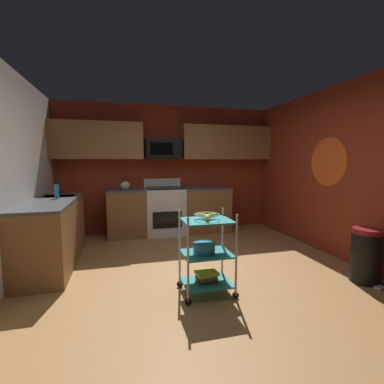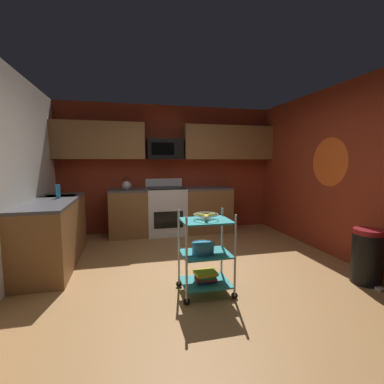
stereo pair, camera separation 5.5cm
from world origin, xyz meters
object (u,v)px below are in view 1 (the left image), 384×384
Objects in this scene: fruit_bowl at (207,216)px; mixing_bowl_large at (204,248)px; dish_soap_bottle at (57,192)px; trash_can at (366,255)px; rolling_cart at (207,253)px; oven_range at (165,210)px; kettle at (125,185)px; book_stack at (207,276)px; microwave at (163,149)px.

mixing_bowl_large is at bearing -180.00° from fruit_bowl.
dish_soap_bottle is 4.22m from trash_can.
rolling_cart is 0.07m from mixing_bowl_large.
oven_range is 0.92m from kettle.
kettle is at bearing 107.48° from fruit_bowl.
kettle reaches higher than book_stack.
fruit_bowl is at bearing 86.42° from book_stack.
dish_soap_bottle is (-1.78, 1.56, 0.50)m from mixing_bowl_large.
fruit_bowl is 1.08× the size of book_stack.
book_stack is (0.00, 0.00, -0.26)m from rolling_cart.
rolling_cart is (0.06, -2.61, -0.02)m from oven_range.
dish_soap_bottle is (-1.81, 1.56, 0.57)m from rolling_cart.
kettle is 1.44m from dish_soap_bottle.
fruit_bowl is 2.39m from dish_soap_bottle.
book_stack is 0.95× the size of kettle.
trash_can is (1.96, -0.21, 0.14)m from book_stack.
fruit_bowl is at bearing -72.52° from kettle.
book_stack is 1.26× the size of dish_soap_bottle.
fruit_bowl is (0.00, 0.00, 0.42)m from rolling_cart.
oven_range is at bearing 91.33° from rolling_cart.
oven_range is at bearing 90.66° from mixing_bowl_large.
fruit_bowl is 2.04m from trash_can.
mixing_bowl_large is at bearing -73.14° from kettle.
kettle is 1.32× the size of dish_soap_bottle.
trash_can is at bearing -6.19° from book_stack.
fruit_bowl is at bearing 173.81° from trash_can.
book_stack is 1.97m from trash_can.
rolling_cart reaches higher than book_stack.
kettle is (-0.82, 2.61, 0.81)m from book_stack.
rolling_cart reaches higher than fruit_bowl.
microwave is 2.99m from rolling_cart.
book_stack is at bearing -88.71° from microwave.
kettle is (-0.76, -0.11, -0.70)m from microwave.
fruit_bowl is 0.41× the size of trash_can.
trash_can is at bearing -25.19° from dish_soap_bottle.
rolling_cart is 1.39× the size of trash_can.
microwave reaches higher than book_stack.
fruit_bowl reaches higher than trash_can.
book_stack is 2.53m from dish_soap_bottle.
kettle is at bearing 107.48° from rolling_cart.
trash_can is (1.96, -0.21, -0.13)m from rolling_cart.
oven_range is at bearing 91.33° from book_stack.
microwave reaches higher than fruit_bowl.
microwave is at bearing 8.13° from kettle.
microwave reaches higher than trash_can.
book_stack is at bearing -72.52° from kettle.
mixing_bowl_large is (0.03, -2.61, 0.04)m from oven_range.
rolling_cart is at bearing -88.71° from microwave.
oven_range is 1.20× the size of rolling_cart.
microwave is at bearing 90.65° from mixing_bowl_large.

